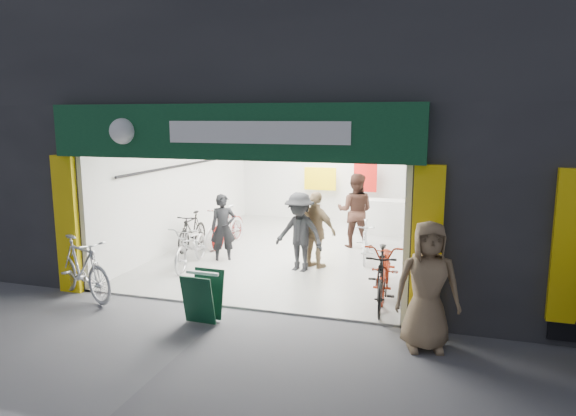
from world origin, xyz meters
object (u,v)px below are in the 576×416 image
at_px(bike_right_front, 381,278).
at_px(pedestrian_near, 427,286).
at_px(bike_left_front, 191,246).
at_px(sandwich_board, 203,296).
at_px(parked_bike, 82,268).

relative_size(bike_right_front, pedestrian_near, 0.94).
bearing_deg(bike_left_front, bike_right_front, -23.71).
bearing_deg(bike_left_front, sandwich_board, -66.68).
bearing_deg(pedestrian_near, bike_right_front, 106.98).
xyz_separation_m(bike_left_front, pedestrian_near, (5.10, -2.70, 0.45)).
bearing_deg(pedestrian_near, sandwich_board, 168.69).
height_order(bike_left_front, parked_bike, parked_bike).
relative_size(bike_right_front, parked_bike, 0.92).
xyz_separation_m(bike_left_front, bike_right_front, (4.30, -1.27, 0.04)).
xyz_separation_m(bike_right_front, sandwich_board, (-2.67, -1.49, -0.08)).
xyz_separation_m(parked_bike, pedestrian_near, (6.10, -0.34, 0.36)).
relative_size(bike_left_front, pedestrian_near, 0.99).
bearing_deg(parked_bike, sandwich_board, -75.43).
bearing_deg(pedestrian_near, parked_bike, 164.54).
xyz_separation_m(bike_left_front, parked_bike, (-1.00, -2.36, 0.09)).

